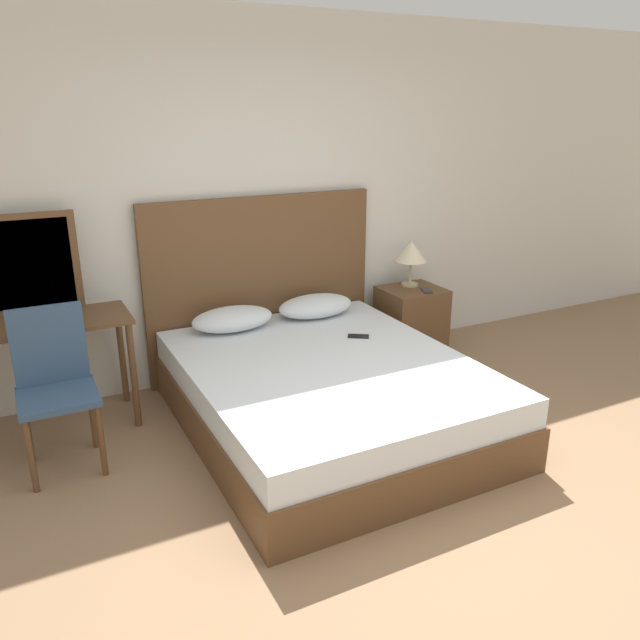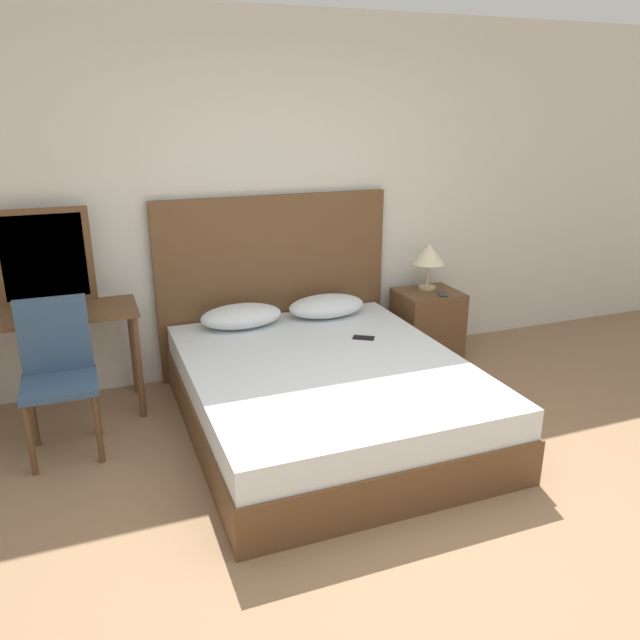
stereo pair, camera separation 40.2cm
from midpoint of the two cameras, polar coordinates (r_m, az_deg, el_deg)
The scene contains 13 objects.
ground_plane at distance 3.32m, azimuth 7.99°, elevation -18.98°, with size 16.00×16.00×0.00m, color #8C6B4C.
wall_back at distance 4.85m, azimuth -8.15°, elevation 10.75°, with size 10.00×0.06×2.70m.
bed at distance 4.12m, azimuth -2.13°, elevation -6.90°, with size 1.75×2.15×0.47m.
headboard at distance 4.91m, azimuth -7.66°, elevation 3.08°, with size 1.84×0.05×1.40m.
pillow_left at distance 4.63m, azimuth -10.48°, elevation 0.05°, with size 0.61×0.35×0.17m.
pillow_right at distance 4.85m, azimuth -2.79°, elevation 1.25°, with size 0.61×0.35×0.17m.
phone_on_bed at distance 4.44m, azimuth 0.94°, elevation -1.54°, with size 0.16×0.14×0.01m.
nightstand at distance 5.32m, azimuth 6.18°, elevation -0.18°, with size 0.50×0.44×0.58m.
table_lamp at distance 5.25m, azimuth 6.18°, elevation 6.12°, with size 0.26×0.26×0.38m.
phone_on_nightstand at distance 5.18m, azimuth 7.54°, elevation 2.67°, with size 0.12×0.17×0.01m.
vanity_desk at distance 4.39m, azimuth -26.59°, elevation -1.72°, with size 1.10×0.49×0.75m.
vanity_mirror at distance 4.48m, azimuth -27.52°, elevation 4.53°, with size 0.62×0.03×0.65m.
chair at distance 3.99m, azimuth -25.83°, elevation -4.89°, with size 0.43×0.41×0.95m.
Camera 1 is at (-1.75, -2.02, 2.04)m, focal length 35.00 mm.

